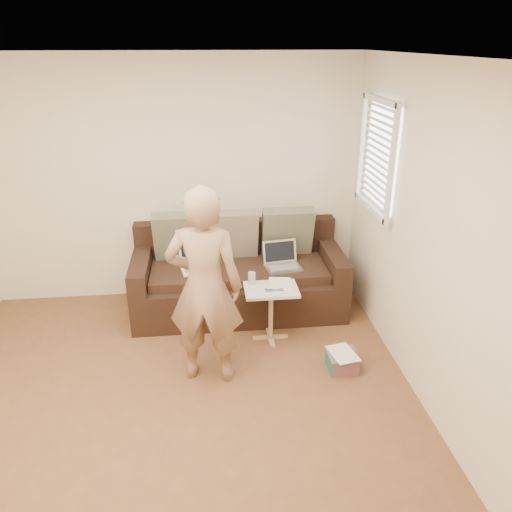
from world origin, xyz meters
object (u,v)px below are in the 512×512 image
Objects in this scene: person at (205,288)px; side_table at (271,314)px; laptop_silver at (283,268)px; laptop_white at (199,270)px; sofa at (239,273)px; drinking_glass at (252,278)px; striped_box at (342,361)px.

person reaches higher than side_table.
laptop_silver is 1.33m from person.
laptop_white is 0.21× the size of person.
sofa is 0.49m from laptop_silver.
laptop_white is at bearing 141.15° from side_table.
laptop_white is at bearing 139.07° from drinking_glass.
laptop_silver is 0.53m from drinking_glass.
sofa is at bearing 99.62° from drinking_glass.
laptop_white is 1.11m from person.
drinking_glass reaches higher than striped_box.
laptop_silver is at bearing 45.59° from drinking_glass.
laptop_silver is 0.87m from laptop_white.
sofa is 6.09× the size of laptop_silver.
striped_box is at bearing -55.26° from sofa.
sofa reaches higher than laptop_white.
laptop_white is 0.67m from drinking_glass.
drinking_glass is 1.13m from striped_box.
striped_box is (0.37, -1.05, -0.44)m from laptop_silver.
drinking_glass is at bearing -114.91° from person.
sofa is at bearing 154.51° from laptop_silver.
sofa is 6.19× the size of laptop_white.
laptop_white reaches higher than side_table.
laptop_white is (-0.41, -0.08, 0.10)m from sofa.
sofa is 0.56m from drinking_glass.
laptop_silver reaches higher than side_table.
drinking_glass reaches higher than laptop_silver.
person is at bearing 177.59° from striped_box.
sofa is 1.27m from person.
person is 6.48× the size of striped_box.
striped_box is at bearing -51.88° from laptop_white.
laptop_silver is at bearing -17.18° from sofa.
drinking_glass is (0.50, -0.43, 0.09)m from laptop_white.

